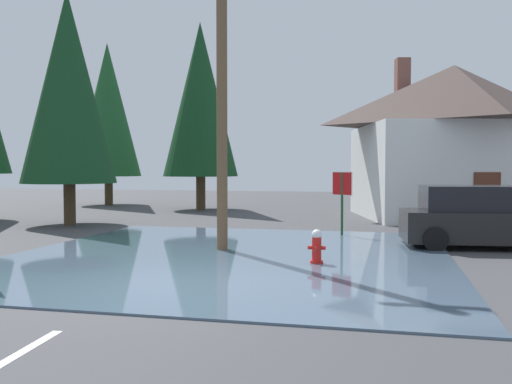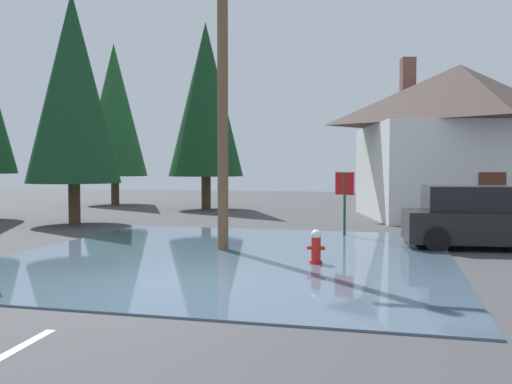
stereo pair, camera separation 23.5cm
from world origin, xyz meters
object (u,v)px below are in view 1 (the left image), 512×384
object	(u,v)px
utility_pole	(222,63)
pine_tree_mid_left	(200,100)
pine_tree_tall_left	(68,87)
house	(453,139)
parked_car	(482,218)
stop_sign_far	(342,190)
pine_tree_short_left	(108,110)
fire_hydrant	(317,247)

from	to	relation	value
utility_pole	pine_tree_mid_left	bearing A→B (deg)	110.93
utility_pole	pine_tree_tall_left	world-z (taller)	utility_pole
house	parked_car	bearing A→B (deg)	-91.99
pine_tree_mid_left	parked_car	bearing A→B (deg)	-43.48
utility_pole	house	bearing A→B (deg)	58.60
parked_car	pine_tree_mid_left	distance (m)	16.93
utility_pole	pine_tree_mid_left	xyz separation A→B (m)	(-5.08, 13.29, 0.78)
stop_sign_far	pine_tree_short_left	bearing A→B (deg)	140.73
utility_pole	house	xyz separation A→B (m)	(7.01, 11.49, -1.44)
pine_tree_mid_left	pine_tree_short_left	xyz separation A→B (m)	(-6.33, 2.15, -0.16)
parked_car	pine_tree_short_left	bearing A→B (deg)	143.67
pine_tree_mid_left	stop_sign_far	bearing A→B (deg)	-50.21
pine_tree_mid_left	fire_hydrant	bearing A→B (deg)	-62.42
utility_pole	pine_tree_tall_left	xyz separation A→B (m)	(-7.52, 5.02, 0.33)
fire_hydrant	pine_tree_tall_left	distance (m)	12.99
house	pine_tree_tall_left	size ratio (longest dim) A/B	1.11
utility_pole	house	world-z (taller)	utility_pole
pine_tree_tall_left	pine_tree_short_left	xyz separation A→B (m)	(-3.90, 10.42, 0.30)
fire_hydrant	pine_tree_tall_left	xyz separation A→B (m)	(-10.16, 6.53, 4.79)
utility_pole	house	size ratio (longest dim) A/B	0.96
parked_car	pine_tree_short_left	size ratio (longest dim) A/B	0.48
stop_sign_far	pine_tree_tall_left	size ratio (longest dim) A/B	0.23
fire_hydrant	house	xyz separation A→B (m)	(4.37, 13.00, 3.02)
house	parked_car	xyz separation A→B (m)	(-0.32, -9.36, -2.62)
fire_hydrant	parked_car	xyz separation A→B (m)	(4.04, 3.63, 0.41)
fire_hydrant	parked_car	distance (m)	5.45
parked_car	fire_hydrant	bearing A→B (deg)	-138.04
pine_tree_tall_left	stop_sign_far	bearing A→B (deg)	-6.72
house	pine_tree_mid_left	distance (m)	12.43
pine_tree_mid_left	house	bearing A→B (deg)	-8.47
pine_tree_mid_left	utility_pole	bearing A→B (deg)	-69.07
utility_pole	parked_car	bearing A→B (deg)	17.65
stop_sign_far	pine_tree_short_left	distance (m)	18.82
parked_car	pine_tree_short_left	distance (m)	22.95
utility_pole	pine_tree_short_left	xyz separation A→B (m)	(-11.42, 15.44, 0.62)
stop_sign_far	parked_car	xyz separation A→B (m)	(3.87, -1.67, -0.65)
fire_hydrant	house	world-z (taller)	house
pine_tree_tall_left	utility_pole	bearing A→B (deg)	-33.73
utility_pole	pine_tree_short_left	world-z (taller)	utility_pole
utility_pole	fire_hydrant	bearing A→B (deg)	-29.68
fire_hydrant	pine_tree_mid_left	size ratio (longest dim) A/B	0.08
pine_tree_short_left	pine_tree_mid_left	bearing A→B (deg)	-18.78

